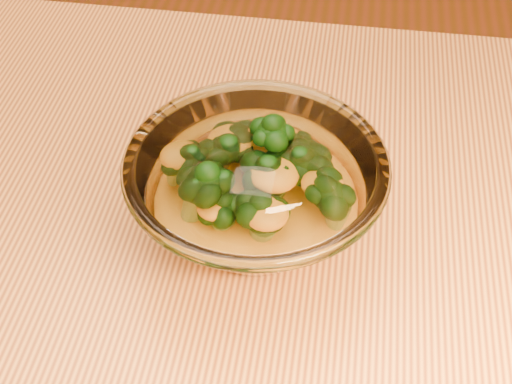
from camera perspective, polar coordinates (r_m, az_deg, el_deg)
glass_bowl at (r=0.53m, az=0.00°, el=-0.31°), size 0.19×0.19×0.08m
cheese_sauce at (r=0.54m, az=0.00°, el=-1.63°), size 0.11×0.11×0.03m
broccoli_heap at (r=0.52m, az=-0.22°, el=1.29°), size 0.14×0.11×0.07m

